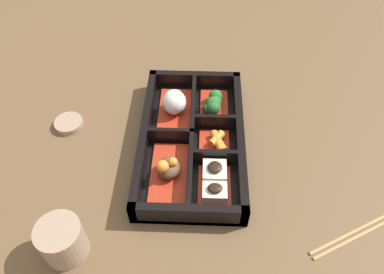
{
  "coord_description": "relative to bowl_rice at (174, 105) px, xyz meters",
  "views": [
    {
      "loc": [
        -0.46,
        -0.02,
        0.56
      ],
      "look_at": [
        0.0,
        0.0,
        0.03
      ],
      "focal_mm": 35.0,
      "sensor_mm": 36.0,
      "label": 1
    }
  ],
  "objects": [
    {
      "name": "tea_cup",
      "position": [
        -0.3,
        0.15,
        0.0
      ],
      "size": [
        0.07,
        0.07,
        0.07
      ],
      "color": "gray",
      "rests_on": "ground_plane"
    },
    {
      "name": "bento_rim",
      "position": [
        -0.08,
        -0.04,
        -0.01
      ],
      "size": [
        0.34,
        0.19,
        0.05
      ],
      "color": "black",
      "rests_on": "ground_plane"
    },
    {
      "name": "sauce_dish",
      "position": [
        -0.03,
        0.21,
        -0.03
      ],
      "size": [
        0.06,
        0.06,
        0.01
      ],
      "color": "gray",
      "rests_on": "ground_plane"
    },
    {
      "name": "bento_base",
      "position": [
        -0.08,
        -0.04,
        -0.03
      ],
      "size": [
        0.34,
        0.19,
        0.01
      ],
      "color": "black",
      "rests_on": "ground_plane"
    },
    {
      "name": "bowl_greens",
      "position": [
        0.01,
        -0.08,
        -0.01
      ],
      "size": [
        0.1,
        0.06,
        0.04
      ],
      "color": "#B22D19",
      "rests_on": "bento_base"
    },
    {
      "name": "chopsticks",
      "position": [
        -0.25,
        -0.32,
        -0.03
      ],
      "size": [
        0.11,
        0.19,
        0.01
      ],
      "color": "#A87F51",
      "rests_on": "ground_plane"
    },
    {
      "name": "bowl_tofu",
      "position": [
        -0.17,
        -0.08,
        -0.01
      ],
      "size": [
        0.09,
        0.06,
        0.03
      ],
      "color": "#B22D19",
      "rests_on": "bento_base"
    },
    {
      "name": "ground_plane",
      "position": [
        -0.08,
        -0.04,
        -0.03
      ],
      "size": [
        3.0,
        3.0,
        0.0
      ],
      "primitive_type": "plane",
      "color": "brown"
    },
    {
      "name": "bowl_rice",
      "position": [
        0.0,
        0.0,
        0.0
      ],
      "size": [
        0.13,
        0.06,
        0.06
      ],
      "color": "#B22D19",
      "rests_on": "bento_base"
    },
    {
      "name": "bowl_carrots",
      "position": [
        -0.08,
        -0.08,
        -0.02
      ],
      "size": [
        0.07,
        0.06,
        0.02
      ],
      "color": "#B22D19",
      "rests_on": "bento_base"
    },
    {
      "name": "bowl_stew",
      "position": [
        -0.15,
        0.0,
        -0.01
      ],
      "size": [
        0.13,
        0.06,
        0.05
      ],
      "color": "#B22D19",
      "rests_on": "bento_base"
    }
  ]
}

